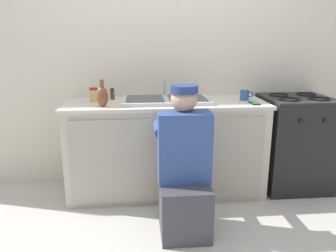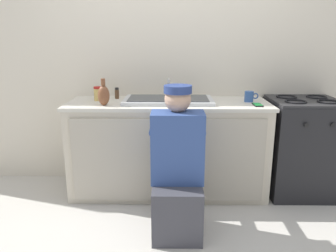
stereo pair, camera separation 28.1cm
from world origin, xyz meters
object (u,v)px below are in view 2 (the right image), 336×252
vase_decorative (104,95)px  condiment_jar (98,94)px  stove_range (301,146)px  sink_double_basin (168,100)px  coffee_mug (249,96)px  spice_bottle_pepper (117,93)px  cell_phone (258,105)px  plumber_person (177,174)px

vase_decorative → condiment_jar: vase_decorative is taller
stove_range → condiment_jar: bearing=178.2°
sink_double_basin → coffee_mug: bearing=1.4°
coffee_mug → vase_decorative: bearing=-171.6°
stove_range → spice_bottle_pepper: size_ratio=8.61×
sink_double_basin → spice_bottle_pepper: size_ratio=7.62×
stove_range → spice_bottle_pepper: (-1.74, 0.16, 0.47)m
vase_decorative → spice_bottle_pepper: (0.06, 0.33, -0.04)m
sink_double_basin → vase_decorative: 0.58m
stove_range → cell_phone: bearing=-162.1°
vase_decorative → sink_double_basin: bearing=17.4°
sink_double_basin → condiment_jar: bearing=174.9°
spice_bottle_pepper → cell_phone: bearing=-14.1°
plumber_person → condiment_jar: size_ratio=8.63×
sink_double_basin → stove_range: sink_double_basin is taller
stove_range → vase_decorative: vase_decorative is taller
spice_bottle_pepper → condiment_jar: bearing=-146.9°
stove_range → plumber_person: plumber_person is taller
cell_phone → coffee_mug: bearing=101.2°
sink_double_basin → coffee_mug: sink_double_basin is taller
sink_double_basin → plumber_person: bearing=-83.8°
spice_bottle_pepper → coffee_mug: 1.23m
sink_double_basin → coffee_mug: size_ratio=6.35×
condiment_jar → coffee_mug: (1.39, -0.04, -0.02)m
spice_bottle_pepper → stove_range: bearing=-5.4°
sink_double_basin → cell_phone: sink_double_basin is taller
stove_range → cell_phone: (-0.48, -0.15, 0.43)m
vase_decorative → cell_phone: 1.32m
stove_range → vase_decorative: size_ratio=3.93×
cell_phone → stove_range: bearing=17.9°
sink_double_basin → vase_decorative: size_ratio=3.48×
spice_bottle_pepper → coffee_mug: bearing=-6.7°
condiment_jar → vase_decorative: bearing=-65.9°
plumber_person → cell_phone: plumber_person is taller
condiment_jar → coffee_mug: bearing=-1.7°
cell_phone → coffee_mug: coffee_mug is taller
vase_decorative → cell_phone: vase_decorative is taller
vase_decorative → coffee_mug: size_ratio=1.83×
coffee_mug → sink_double_basin: bearing=-178.6°
condiment_jar → plumber_person: bearing=-45.9°
plumber_person → coffee_mug: bearing=47.2°
stove_range → plumber_person: 1.36m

